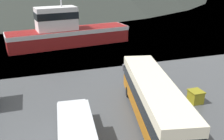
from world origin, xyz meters
TOP-DOWN VIEW (x-y plane):
  - tour_bus at (-0.26, 9.17)m, footprint 4.72×11.73m
  - delivery_van at (-6.10, 7.93)m, footprint 2.61×6.40m
  - fishing_boat at (-3.09, 32.01)m, footprint 18.52×6.52m
  - storage_bin at (4.47, 10.56)m, footprint 1.09×1.16m
  - mooring_bollard at (1.32, 19.29)m, footprint 0.35×0.35m

SIDE VIEW (x-z plane):
  - mooring_bollard at x=1.32m, z-range 0.04..0.87m
  - storage_bin at x=4.47m, z-range 0.01..1.09m
  - delivery_van at x=-6.10m, z-range 0.07..2.46m
  - tour_bus at x=-0.26m, z-range 0.21..3.40m
  - fishing_boat at x=-3.09m, z-range -2.98..7.16m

